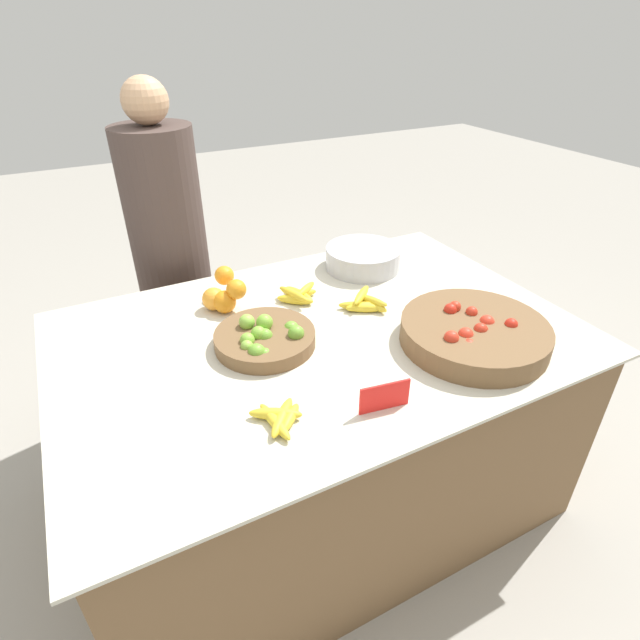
% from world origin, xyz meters
% --- Properties ---
extents(ground_plane, '(12.00, 12.00, 0.00)m').
position_xyz_m(ground_plane, '(0.00, 0.00, 0.00)').
color(ground_plane, '#A39E93').
extents(market_table, '(1.72, 1.16, 0.78)m').
position_xyz_m(market_table, '(0.00, 0.00, 0.39)').
color(market_table, brown).
rests_on(market_table, ground_plane).
extents(lime_bowl, '(0.33, 0.33, 0.09)m').
position_xyz_m(lime_bowl, '(-0.19, 0.01, 0.81)').
color(lime_bowl, brown).
rests_on(lime_bowl, market_table).
extents(tomato_basket, '(0.48, 0.48, 0.10)m').
position_xyz_m(tomato_basket, '(0.41, -0.29, 0.82)').
color(tomato_basket, brown).
rests_on(tomato_basket, market_table).
extents(orange_pile, '(0.15, 0.20, 0.12)m').
position_xyz_m(orange_pile, '(-0.23, 0.31, 0.84)').
color(orange_pile, orange).
rests_on(orange_pile, market_table).
extents(metal_bowl, '(0.31, 0.31, 0.09)m').
position_xyz_m(metal_bowl, '(0.39, 0.37, 0.83)').
color(metal_bowl, '#B7B7BF').
rests_on(metal_bowl, market_table).
extents(price_sign, '(0.14, 0.03, 0.09)m').
position_xyz_m(price_sign, '(-0.02, -0.42, 0.82)').
color(price_sign, red).
rests_on(price_sign, market_table).
extents(banana_bunch_front_left, '(0.17, 0.17, 0.06)m').
position_xyz_m(banana_bunch_front_left, '(0.22, 0.06, 0.80)').
color(banana_bunch_front_left, yellow).
rests_on(banana_bunch_front_left, market_table).
extents(banana_bunch_back_center, '(0.15, 0.16, 0.03)m').
position_xyz_m(banana_bunch_back_center, '(-0.29, -0.34, 0.80)').
color(banana_bunch_back_center, yellow).
rests_on(banana_bunch_back_center, market_table).
extents(banana_bunch_front_center, '(0.18, 0.17, 0.05)m').
position_xyz_m(banana_bunch_front_center, '(0.03, 0.24, 0.80)').
color(banana_bunch_front_center, yellow).
rests_on(banana_bunch_front_center, market_table).
extents(vendor_person, '(0.32, 0.32, 1.51)m').
position_xyz_m(vendor_person, '(-0.30, 0.86, 0.70)').
color(vendor_person, '#473833').
rests_on(vendor_person, ground_plane).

